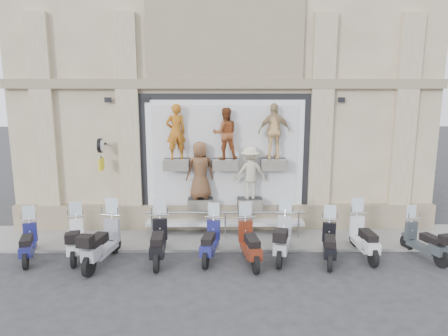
{
  "coord_description": "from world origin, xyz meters",
  "views": [
    {
      "loc": [
        -0.16,
        -9.94,
        4.58
      ],
      "look_at": [
        -0.04,
        1.9,
        2.33
      ],
      "focal_mm": 32.0,
      "sensor_mm": 36.0,
      "label": 1
    }
  ],
  "objects": [
    {
      "name": "clock_sign_bracket",
      "position": [
        -3.9,
        2.47,
        2.8
      ],
      "size": [
        0.1,
        0.8,
        1.02
      ],
      "color": "black",
      "rests_on": "ground"
    },
    {
      "name": "guard_rail",
      "position": [
        0.0,
        2.0,
        0.47
      ],
      "size": [
        5.06,
        0.1,
        0.93
      ],
      "primitive_type": null,
      "color": "#9EA0A5",
      "rests_on": "ground"
    },
    {
      "name": "shop_vitrine",
      "position": [
        0.07,
        2.74,
        2.4
      ],
      "size": [
        5.6,
        0.83,
        4.3
      ],
      "color": "black",
      "rests_on": "ground"
    },
    {
      "name": "scooter_c",
      "position": [
        -3.34,
        0.25,
        0.84
      ],
      "size": [
        0.97,
        2.14,
        1.67
      ],
      "primitive_type": null,
      "rotation": [
        0.0,
        0.0,
        -0.19
      ],
      "color": "gray",
      "rests_on": "ground"
    },
    {
      "name": "scooter_a",
      "position": [
        -5.47,
        0.54,
        0.7
      ],
      "size": [
        1.01,
        1.8,
        1.41
      ],
      "primitive_type": null,
      "rotation": [
        0.0,
        0.0,
        0.31
      ],
      "color": "#171953",
      "rests_on": "ground"
    },
    {
      "name": "sidewalk",
      "position": [
        0.0,
        2.1,
        0.04
      ],
      "size": [
        16.0,
        2.2,
        0.08
      ],
      "primitive_type": "cube",
      "color": "gray",
      "rests_on": "ground"
    },
    {
      "name": "building",
      "position": [
        0.0,
        7.0,
        6.0
      ],
      "size": [
        14.0,
        8.6,
        12.0
      ],
      "primitive_type": null,
      "color": "beige",
      "rests_on": "ground"
    },
    {
      "name": "scooter_g",
      "position": [
        1.58,
        0.62,
        0.8
      ],
      "size": [
        1.05,
        2.05,
        1.6
      ],
      "primitive_type": null,
      "rotation": [
        0.0,
        0.0,
        -0.25
      ],
      "color": "#A4A7AB",
      "rests_on": "ground"
    },
    {
      "name": "scooter_i",
      "position": [
        3.89,
        0.69,
        0.77
      ],
      "size": [
        0.62,
        1.92,
        1.54
      ],
      "primitive_type": null,
      "rotation": [
        0.0,
        0.0,
        0.03
      ],
      "color": "silver",
      "rests_on": "ground"
    },
    {
      "name": "scooter_h",
      "position": [
        2.83,
        0.37,
        0.72
      ],
      "size": [
        0.91,
        1.85,
        1.44
      ],
      "primitive_type": null,
      "rotation": [
        0.0,
        0.0,
        -0.23
      ],
      "color": "black",
      "rests_on": "ground"
    },
    {
      "name": "scooter_e",
      "position": [
        -0.44,
        0.57,
        0.73
      ],
      "size": [
        0.81,
        1.86,
        1.46
      ],
      "primitive_type": null,
      "rotation": [
        0.0,
        0.0,
        -0.16
      ],
      "color": "navy",
      "rests_on": "ground"
    },
    {
      "name": "scooter_f",
      "position": [
        0.64,
        0.32,
        0.77
      ],
      "size": [
        0.83,
        1.97,
        1.55
      ],
      "primitive_type": null,
      "rotation": [
        0.0,
        0.0,
        0.15
      ],
      "color": "#5D1F0F",
      "rests_on": "ground"
    },
    {
      "name": "scooter_b",
      "position": [
        -4.22,
        0.69,
        0.73
      ],
      "size": [
        0.95,
        1.88,
        1.47
      ],
      "primitive_type": null,
      "rotation": [
        0.0,
        0.0,
        0.24
      ],
      "color": "silver",
      "rests_on": "ground"
    },
    {
      "name": "scooter_j",
      "position": [
        5.53,
        0.54,
        0.7
      ],
      "size": [
        0.99,
        1.79,
        1.4
      ],
      "primitive_type": null,
      "rotation": [
        0.0,
        0.0,
        0.3
      ],
      "color": "#2C3236",
      "rests_on": "ground"
    },
    {
      "name": "scooter_d",
      "position": [
        -1.86,
        0.45,
        0.79
      ],
      "size": [
        0.69,
        1.98,
        1.59
      ],
      "primitive_type": null,
      "rotation": [
        0.0,
        0.0,
        0.06
      ],
      "color": "black",
      "rests_on": "ground"
    },
    {
      "name": "ground",
      "position": [
        0.0,
        0.0,
        0.0
      ],
      "size": [
        90.0,
        90.0,
        0.0
      ],
      "primitive_type": "plane",
      "color": "#2B2B2D",
      "rests_on": "ground"
    }
  ]
}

